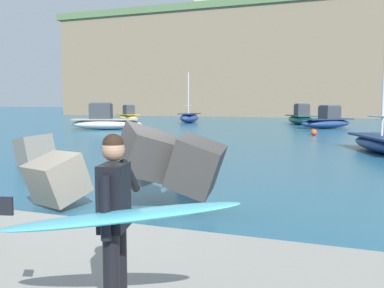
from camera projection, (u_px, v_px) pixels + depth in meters
name	position (u px, v px, depth m)	size (l,w,h in m)	color
ground_plane	(132.00, 208.00, 9.20)	(400.00, 400.00, 0.00)	#235B7A
breakwater_jetty	(156.00, 153.00, 9.90)	(32.42, 5.98, 2.55)	slate
surfer_with_board	(115.00, 218.00, 3.70)	(2.11, 1.36, 1.78)	black
boat_near_centre	(189.00, 118.00, 48.67)	(1.91, 4.10, 5.77)	navy
boat_near_right	(326.00, 121.00, 38.14)	(5.24, 5.24, 2.10)	navy
boat_mid_right	(301.00, 118.00, 45.25)	(4.17, 6.11, 2.24)	#1E6656
boat_far_left	(128.00, 116.00, 52.26)	(4.52, 4.15, 2.08)	#EAC64C
boat_far_right	(105.00, 121.00, 36.38)	(6.44, 3.95, 2.33)	beige
mooring_buoy_middle	(314.00, 132.00, 29.84)	(0.44, 0.44, 0.44)	#E54C1E
headland_bluff	(273.00, 66.00, 82.61)	(77.09, 33.32, 19.17)	#847056
station_building_west	(274.00, 10.00, 85.34)	(5.44, 6.30, 3.90)	beige
station_building_central	(212.00, 6.00, 83.63)	(5.65, 6.01, 4.64)	#B2ADA3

